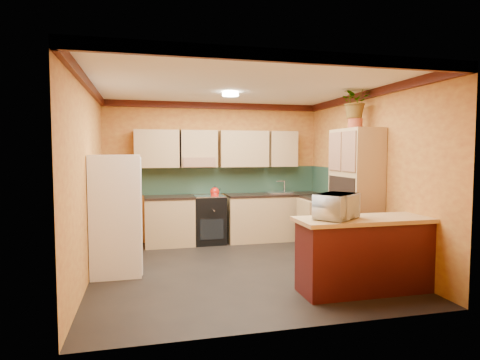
% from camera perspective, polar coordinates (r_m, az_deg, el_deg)
% --- Properties ---
extents(room_shell, '(4.24, 4.24, 2.72)m').
position_cam_1_polar(room_shell, '(6.15, -0.54, 7.25)').
color(room_shell, black).
rests_on(room_shell, ground).
extents(base_cabinets_back, '(3.65, 0.60, 0.88)m').
position_cam_1_polar(base_cabinets_back, '(7.83, 0.15, -5.56)').
color(base_cabinets_back, tan).
rests_on(base_cabinets_back, ground).
extents(countertop_back, '(3.65, 0.62, 0.04)m').
position_cam_1_polar(countertop_back, '(7.77, 0.15, -2.21)').
color(countertop_back, black).
rests_on(countertop_back, base_cabinets_back).
extents(stove, '(0.58, 0.58, 0.91)m').
position_cam_1_polar(stove, '(7.71, -4.39, -5.61)').
color(stove, black).
rests_on(stove, ground).
extents(kettle, '(0.22, 0.22, 0.18)m').
position_cam_1_polar(kettle, '(7.60, -3.61, -1.60)').
color(kettle, '#B8170C').
rests_on(kettle, stove).
extents(sink, '(0.48, 0.40, 0.03)m').
position_cam_1_polar(sink, '(7.98, 5.56, -1.81)').
color(sink, silver).
rests_on(sink, countertop_back).
extents(base_cabinets_right, '(0.60, 0.80, 0.88)m').
position_cam_1_polar(base_cabinets_right, '(7.48, 11.76, -6.10)').
color(base_cabinets_right, tan).
rests_on(base_cabinets_right, ground).
extents(countertop_right, '(0.62, 0.80, 0.04)m').
position_cam_1_polar(countertop_right, '(7.41, 11.81, -2.59)').
color(countertop_right, black).
rests_on(countertop_right, base_cabinets_right).
extents(fridge, '(0.68, 0.66, 1.70)m').
position_cam_1_polar(fridge, '(5.97, -17.18, -4.75)').
color(fridge, white).
rests_on(fridge, ground).
extents(pantry, '(0.48, 0.90, 2.10)m').
position_cam_1_polar(pantry, '(6.52, 16.09, -2.24)').
color(pantry, tan).
rests_on(pantry, ground).
extents(fern_pot, '(0.22, 0.22, 0.16)m').
position_cam_1_polar(fern_pot, '(6.54, 16.06, 7.70)').
color(fern_pot, '#A04226').
rests_on(fern_pot, pantry).
extents(fern, '(0.51, 0.45, 0.53)m').
position_cam_1_polar(fern, '(6.57, 16.12, 10.70)').
color(fern, tan).
rests_on(fern, fern_pot).
extents(breakfast_bar, '(1.80, 0.55, 0.88)m').
position_cam_1_polar(breakfast_bar, '(5.35, 18.06, -10.26)').
color(breakfast_bar, '#451110').
rests_on(breakfast_bar, ground).
extents(bar_top, '(1.90, 0.65, 0.05)m').
position_cam_1_polar(bar_top, '(5.26, 18.17, -5.34)').
color(bar_top, tan).
rests_on(bar_top, breakfast_bar).
extents(microwave, '(0.67, 0.64, 0.31)m').
position_cam_1_polar(microwave, '(5.00, 13.57, -3.66)').
color(microwave, white).
rests_on(microwave, bar_top).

